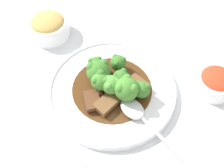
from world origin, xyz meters
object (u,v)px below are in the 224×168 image
(broccoli_floret_2, at_px, (100,81))
(side_bowl_appetizer, at_px, (49,26))
(broccoli_floret_6, at_px, (111,85))
(beef_strip_2, at_px, (92,100))
(broccoli_floret_5, at_px, (127,89))
(broccoli_floret_7, at_px, (99,72))
(broccoli_floret_1, at_px, (96,64))
(broccoli_floret_3, at_px, (118,62))
(side_bowl_kimchi, at_px, (216,82))
(serving_spoon, at_px, (139,113))
(beef_strip_0, at_px, (137,85))
(broccoli_floret_0, at_px, (142,89))
(main_plate, at_px, (112,90))
(beef_strip_1, at_px, (108,103))
(broccoli_floret_4, at_px, (121,78))

(broccoli_floret_2, relative_size, side_bowl_appetizer, 0.48)
(broccoli_floret_6, bearing_deg, beef_strip_2, 84.88)
(broccoli_floret_5, bearing_deg, broccoli_floret_7, 14.53)
(broccoli_floret_7, bearing_deg, side_bowl_appetizer, 2.77)
(broccoli_floret_2, xyz_separation_m, broccoli_floret_5, (-0.05, -0.03, 0.00))
(broccoli_floret_1, height_order, broccoli_floret_3, broccoli_floret_1)
(side_bowl_kimchi, bearing_deg, serving_spoon, 78.21)
(beef_strip_0, relative_size, broccoli_floret_0, 1.29)
(broccoli_floret_1, xyz_separation_m, broccoli_floret_3, (-0.03, -0.05, -0.00))
(broccoli_floret_2, xyz_separation_m, serving_spoon, (-0.10, -0.03, -0.03))
(main_plate, height_order, broccoli_floret_1, broccoli_floret_1)
(broccoli_floret_6, bearing_deg, beef_strip_0, -111.33)
(beef_strip_0, bearing_deg, broccoli_floret_3, 2.54)
(beef_strip_2, height_order, broccoli_floret_3, broccoli_floret_3)
(beef_strip_2, distance_m, serving_spoon, 0.11)
(side_bowl_appetizer, bearing_deg, side_bowl_kimchi, -149.98)
(beef_strip_1, height_order, broccoli_floret_4, broccoli_floret_4)
(main_plate, distance_m, side_bowl_appetizer, 0.25)
(main_plate, height_order, beef_strip_0, beef_strip_0)
(beef_strip_0, height_order, side_bowl_kimchi, side_bowl_kimchi)
(broccoli_floret_1, xyz_separation_m, broccoli_floret_2, (-0.05, 0.02, 0.01))
(broccoli_floret_1, bearing_deg, beef_strip_2, 140.05)
(broccoli_floret_0, relative_size, broccoli_floret_1, 0.99)
(main_plate, bearing_deg, broccoli_floret_3, -50.70)
(beef_strip_2, bearing_deg, broccoli_floret_0, -117.40)
(broccoli_floret_0, bearing_deg, main_plate, 35.59)
(broccoli_floret_7, distance_m, side_bowl_kimchi, 0.27)
(beef_strip_1, distance_m, broccoli_floret_1, 0.10)
(broccoli_floret_4, height_order, broccoli_floret_7, broccoli_floret_7)
(broccoli_floret_0, xyz_separation_m, broccoli_floret_3, (0.09, -0.01, -0.00))
(broccoli_floret_5, bearing_deg, beef_strip_1, 76.55)
(beef_strip_2, bearing_deg, broccoli_floret_1, -39.95)
(serving_spoon, bearing_deg, broccoli_floret_0, -45.52)
(serving_spoon, distance_m, side_bowl_kimchi, 0.20)
(broccoli_floret_2, height_order, broccoli_floret_5, broccoli_floret_5)
(beef_strip_0, relative_size, side_bowl_appetizer, 0.50)
(broccoli_floret_3, distance_m, broccoli_floret_4, 0.05)
(main_plate, height_order, broccoli_floret_4, broccoli_floret_4)
(beef_strip_2, height_order, side_bowl_appetizer, side_bowl_appetizer)
(beef_strip_1, xyz_separation_m, broccoli_floret_2, (0.04, -0.01, 0.03))
(broccoli_floret_2, xyz_separation_m, side_bowl_kimchi, (-0.14, -0.22, -0.03))
(broccoli_floret_4, height_order, broccoli_floret_6, broccoli_floret_6)
(beef_strip_2, distance_m, broccoli_floret_1, 0.09)
(serving_spoon, height_order, side_bowl_appetizer, side_bowl_appetizer)
(beef_strip_2, xyz_separation_m, broccoli_floret_1, (0.07, -0.06, 0.02))
(broccoli_floret_2, bearing_deg, broccoli_floret_6, -146.48)
(broccoli_floret_4, height_order, serving_spoon, broccoli_floret_4)
(main_plate, relative_size, beef_strip_1, 4.60)
(serving_spoon, bearing_deg, main_plate, 2.22)
(broccoli_floret_4, height_order, side_bowl_appetizer, broccoli_floret_4)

